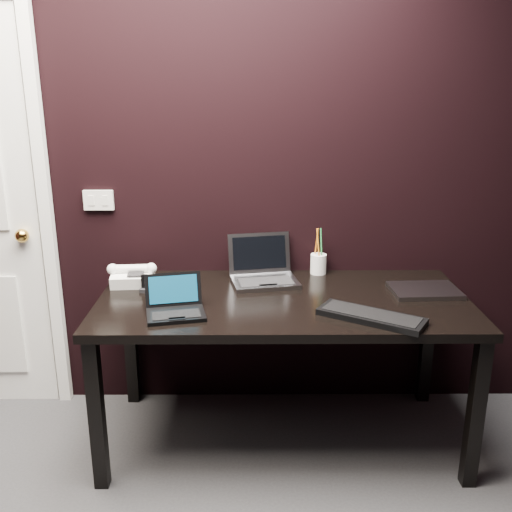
{
  "coord_description": "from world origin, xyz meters",
  "views": [
    {
      "loc": [
        0.16,
        -1.05,
        1.69
      ],
      "look_at": [
        0.17,
        1.35,
        0.96
      ],
      "focal_mm": 40.0,
      "sensor_mm": 36.0,
      "label": 1
    }
  ],
  "objects_px": {
    "netbook": "(175,307)",
    "desk": "(283,314)",
    "ext_keyboard": "(371,316)",
    "mobile_phone": "(146,285)",
    "desk_phone": "(133,276)",
    "pen_cup": "(318,263)",
    "silver_laptop": "(263,274)",
    "closed_laptop": "(425,290)"
  },
  "relations": [
    {
      "from": "silver_laptop",
      "to": "ext_keyboard",
      "type": "height_order",
      "value": "silver_laptop"
    },
    {
      "from": "desk_phone",
      "to": "mobile_phone",
      "type": "xyz_separation_m",
      "value": [
        0.08,
        -0.1,
        -0.01
      ]
    },
    {
      "from": "silver_laptop",
      "to": "mobile_phone",
      "type": "xyz_separation_m",
      "value": [
        -0.56,
        -0.14,
        -0.01
      ]
    },
    {
      "from": "desk_phone",
      "to": "pen_cup",
      "type": "xyz_separation_m",
      "value": [
        0.93,
        0.16,
        0.01
      ]
    },
    {
      "from": "desk",
      "to": "netbook",
      "type": "xyz_separation_m",
      "value": [
        -0.47,
        -0.19,
        0.11
      ]
    },
    {
      "from": "ext_keyboard",
      "to": "closed_laptop",
      "type": "xyz_separation_m",
      "value": [
        0.32,
        0.31,
        -0.0
      ]
    },
    {
      "from": "desk",
      "to": "closed_laptop",
      "type": "relative_size",
      "value": 5.25
    },
    {
      "from": "closed_laptop",
      "to": "mobile_phone",
      "type": "distance_m",
      "value": 1.32
    },
    {
      "from": "silver_laptop",
      "to": "closed_laptop",
      "type": "relative_size",
      "value": 1.12
    },
    {
      "from": "silver_laptop",
      "to": "mobile_phone",
      "type": "distance_m",
      "value": 0.58
    },
    {
      "from": "closed_laptop",
      "to": "desk_phone",
      "type": "bearing_deg",
      "value": 174.88
    },
    {
      "from": "ext_keyboard",
      "to": "desk_phone",
      "type": "bearing_deg",
      "value": 157.93
    },
    {
      "from": "desk_phone",
      "to": "closed_laptop",
      "type": "bearing_deg",
      "value": -5.12
    },
    {
      "from": "netbook",
      "to": "mobile_phone",
      "type": "distance_m",
      "value": 0.33
    },
    {
      "from": "ext_keyboard",
      "to": "closed_laptop",
      "type": "bearing_deg",
      "value": 44.91
    },
    {
      "from": "closed_laptop",
      "to": "desk",
      "type": "bearing_deg",
      "value": -174.43
    },
    {
      "from": "desk",
      "to": "silver_laptop",
      "type": "bearing_deg",
      "value": 111.52
    },
    {
      "from": "netbook",
      "to": "closed_laptop",
      "type": "distance_m",
      "value": 1.17
    },
    {
      "from": "desk",
      "to": "pen_cup",
      "type": "bearing_deg",
      "value": 60.5
    },
    {
      "from": "mobile_phone",
      "to": "silver_laptop",
      "type": "bearing_deg",
      "value": 13.8
    },
    {
      "from": "desk",
      "to": "ext_keyboard",
      "type": "bearing_deg",
      "value": -35.07
    },
    {
      "from": "netbook",
      "to": "mobile_phone",
      "type": "bearing_deg",
      "value": 122.51
    },
    {
      "from": "netbook",
      "to": "desk",
      "type": "bearing_deg",
      "value": 21.58
    },
    {
      "from": "closed_laptop",
      "to": "mobile_phone",
      "type": "xyz_separation_m",
      "value": [
        -1.32,
        0.02,
        0.02
      ]
    },
    {
      "from": "desk_phone",
      "to": "mobile_phone",
      "type": "relative_size",
      "value": 2.95
    },
    {
      "from": "ext_keyboard",
      "to": "mobile_phone",
      "type": "height_order",
      "value": "mobile_phone"
    },
    {
      "from": "silver_laptop",
      "to": "desk_phone",
      "type": "relative_size",
      "value": 1.49
    },
    {
      "from": "closed_laptop",
      "to": "pen_cup",
      "type": "distance_m",
      "value": 0.55
    },
    {
      "from": "ext_keyboard",
      "to": "pen_cup",
      "type": "height_order",
      "value": "pen_cup"
    },
    {
      "from": "desk",
      "to": "desk_phone",
      "type": "xyz_separation_m",
      "value": [
        -0.73,
        0.19,
        0.12
      ]
    },
    {
      "from": "mobile_phone",
      "to": "ext_keyboard",
      "type": "bearing_deg",
      "value": -18.58
    },
    {
      "from": "mobile_phone",
      "to": "desk",
      "type": "bearing_deg",
      "value": -7.75
    },
    {
      "from": "desk",
      "to": "desk_phone",
      "type": "distance_m",
      "value": 0.76
    },
    {
      "from": "ext_keyboard",
      "to": "pen_cup",
      "type": "bearing_deg",
      "value": 104.62
    },
    {
      "from": "netbook",
      "to": "pen_cup",
      "type": "relative_size",
      "value": 1.17
    },
    {
      "from": "desk",
      "to": "desk_phone",
      "type": "height_order",
      "value": "desk_phone"
    },
    {
      "from": "desk_phone",
      "to": "desk",
      "type": "bearing_deg",
      "value": -14.64
    },
    {
      "from": "ext_keyboard",
      "to": "desk_phone",
      "type": "relative_size",
      "value": 1.87
    },
    {
      "from": "pen_cup",
      "to": "desk_phone",
      "type": "bearing_deg",
      "value": -170.25
    },
    {
      "from": "closed_laptop",
      "to": "pen_cup",
      "type": "height_order",
      "value": "pen_cup"
    },
    {
      "from": "silver_laptop",
      "to": "pen_cup",
      "type": "height_order",
      "value": "pen_cup"
    },
    {
      "from": "desk",
      "to": "netbook",
      "type": "height_order",
      "value": "netbook"
    }
  ]
}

